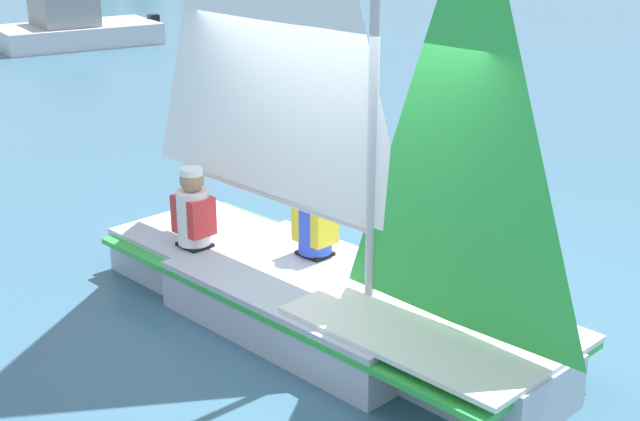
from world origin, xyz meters
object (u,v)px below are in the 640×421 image
sailboat_main (315,230)px  sailor_crew (194,225)px  motorboat_distant (74,28)px  sailor_helm (315,234)px

sailboat_main → sailor_crew: sailboat_main is taller
sailboat_main → motorboat_distant: (8.29, -13.42, -0.43)m
motorboat_distant → sailor_crew: bearing=76.4°
sailboat_main → motorboat_distant: 15.79m
sailor_helm → motorboat_distant: size_ratio=0.29×
sailor_helm → sailor_crew: 1.12m
sailor_crew → motorboat_distant: 14.77m
sailboat_main → sailor_helm: 0.52m
sailor_crew → sailor_helm: bearing=34.7°
sailor_helm → sailor_crew: bearing=-145.3°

